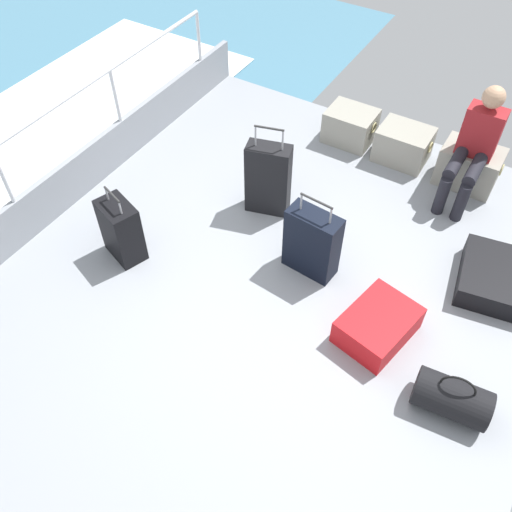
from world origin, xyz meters
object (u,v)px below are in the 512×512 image
object	(u,v)px
duffel_bag	(452,398)
cargo_crate_1	(403,145)
suitcase_3	(312,243)
suitcase_4	(121,230)
suitcase_1	(378,325)
passenger_seated	(475,145)
suitcase_0	(268,179)
cargo_crate_0	(350,126)
cargo_crate_2	(469,166)
suitcase_2	(495,278)

from	to	relation	value
duffel_bag	cargo_crate_1	bearing A→B (deg)	117.96
suitcase_3	suitcase_4	world-z (taller)	suitcase_3
suitcase_3	suitcase_1	bearing A→B (deg)	-24.26
suitcase_1	passenger_seated	bearing A→B (deg)	88.78
cargo_crate_1	duffel_bag	distance (m)	2.83
suitcase_0	suitcase_3	distance (m)	0.84
suitcase_1	suitcase_3	size ratio (longest dim) A/B	0.86
suitcase_0	suitcase_4	world-z (taller)	suitcase_0
cargo_crate_0	suitcase_3	bearing A→B (deg)	-75.34
cargo_crate_2	suitcase_1	size ratio (longest dim) A/B	0.88
cargo_crate_0	suitcase_0	size ratio (longest dim) A/B	0.58
suitcase_1	suitcase_3	world-z (taller)	suitcase_3
suitcase_2	suitcase_3	distance (m)	1.55
suitcase_1	suitcase_4	size ratio (longest dim) A/B	0.97
suitcase_0	suitcase_2	size ratio (longest dim) A/B	1.22
passenger_seated	duffel_bag	xyz separation A→B (m)	(0.64, -2.29, -0.44)
suitcase_4	duffel_bag	bearing A→B (deg)	0.56
cargo_crate_1	suitcase_2	size ratio (longest dim) A/B	0.74
suitcase_3	suitcase_4	xyz separation A→B (m)	(-1.47, -0.69, -0.03)
suitcase_1	duffel_bag	distance (m)	0.75
cargo_crate_1	suitcase_3	distance (m)	1.84
passenger_seated	suitcase_4	size ratio (longest dim) A/B	1.56
suitcase_0	duffel_bag	distance (m)	2.43
cargo_crate_0	suitcase_2	distance (m)	2.26
suitcase_3	duffel_bag	size ratio (longest dim) A/B	1.48
cargo_crate_2	passenger_seated	xyz separation A→B (m)	(0.00, -0.18, 0.38)
cargo_crate_0	passenger_seated	world-z (taller)	passenger_seated
cargo_crate_1	suitcase_1	bearing A→B (deg)	-73.55
passenger_seated	suitcase_2	distance (m)	1.27
cargo_crate_0	cargo_crate_1	size ratio (longest dim) A/B	0.96
cargo_crate_0	passenger_seated	bearing A→B (deg)	-10.01
suitcase_0	suitcase_2	bearing A→B (deg)	4.22
cargo_crate_1	suitcase_0	size ratio (longest dim) A/B	0.61
suitcase_1	suitcase_2	distance (m)	1.16
cargo_crate_1	suitcase_4	distance (m)	2.99
cargo_crate_1	suitcase_2	xyz separation A→B (m)	(1.29, -1.22, -0.08)
suitcase_2	cargo_crate_1	bearing A→B (deg)	136.68
suitcase_4	suitcase_2	bearing A→B (deg)	24.43
suitcase_1	duffel_bag	bearing A→B (deg)	-24.97
suitcase_0	suitcase_4	size ratio (longest dim) A/B	1.31
passenger_seated	duffel_bag	size ratio (longest dim) A/B	2.05
cargo_crate_1	passenger_seated	distance (m)	0.82
suitcase_4	duffel_bag	distance (m)	2.92
passenger_seated	suitcase_3	bearing A→B (deg)	-116.38
cargo_crate_0	suitcase_2	bearing A→B (deg)	-33.10
duffel_bag	suitcase_1	bearing A→B (deg)	155.03
suitcase_1	duffel_bag	size ratio (longest dim) A/B	1.27
suitcase_2	suitcase_3	size ratio (longest dim) A/B	0.96
suitcase_2	suitcase_4	size ratio (longest dim) A/B	1.08
cargo_crate_2	suitcase_2	bearing A→B (deg)	-63.14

